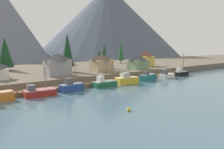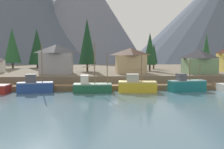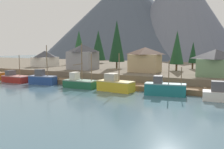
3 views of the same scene
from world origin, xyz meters
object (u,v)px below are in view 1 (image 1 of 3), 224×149
Objects in this scene: fishing_boat_green at (104,83)px; house_tan at (102,63)px; fishing_boat_white at (166,75)px; fishing_boat_black at (181,73)px; house_grey at (57,64)px; conifer_near_right at (121,51)px; conifer_mid_right at (99,56)px; conifer_back_right at (5,52)px; fishing_boat_red at (39,92)px; conifer_near_left at (104,54)px; house_green at (138,62)px; conifer_back_left at (67,50)px; house_yellow at (146,58)px; channel_buoy at (129,109)px; fishing_boat_yellow at (127,80)px; fishing_boat_teal at (148,77)px; fishing_boat_blue at (71,87)px.

fishing_boat_green reaches higher than house_tan.
fishing_boat_black reaches higher than fishing_boat_white.
house_grey is 0.69× the size of conifer_near_right.
conifer_back_right reaches higher than conifer_mid_right.
fishing_boat_red is 32.43m from house_tan.
conifer_near_left is 0.92× the size of conifer_near_right.
house_grey is at bearing 160.46° from fishing_boat_black.
conifer_near_right reaches higher than house_green.
conifer_back_left is (-10.66, 6.04, 4.78)m from house_tan.
conifer_near_right is (1.02, 19.01, 2.79)m from house_yellow.
fishing_boat_white is 10.52× the size of channel_buoy.
house_tan is at bearing 30.27° from fishing_boat_red.
fishing_boat_yellow is 1.00× the size of fishing_boat_white.
conifer_mid_right reaches higher than fishing_boat_green.
fishing_boat_red is 0.81× the size of fishing_boat_black.
conifer_back_left reaches higher than fishing_boat_yellow.
fishing_boat_yellow is at bearing 174.15° from fishing_boat_white.
fishing_boat_white is (9.76, -0.13, -0.25)m from fishing_boat_teal.
fishing_boat_black is 48.35m from house_grey.
conifer_mid_right is 59.59m from channel_buoy.
fishing_boat_red is 46.56m from house_green.
conifer_near_left is at bearing -110.03° from conifer_mid_right.
house_tan is at bearing 3.33° from house_grey.
channel_buoy is (-28.81, -51.71, -6.81)m from conifer_mid_right.
fishing_boat_teal is 0.95× the size of house_grey.
conifer_mid_right reaches higher than fishing_boat_blue.
fishing_boat_yellow is at bearing -127.88° from conifer_near_right.
house_tan is 37.31m from conifer_near_right.
fishing_boat_yellow reaches higher than fishing_boat_red.
house_green is at bearing 49.33° from fishing_boat_teal.
fishing_boat_white is (47.02, -0.09, 0.04)m from fishing_boat_red.
fishing_boat_black is 0.70× the size of conifer_back_right.
conifer_near_left reaches higher than fishing_boat_blue.
fishing_boat_blue is at bearing 173.51° from fishing_boat_white.
house_green is at bearing -8.61° from house_tan.
fishing_boat_yellow is 0.95× the size of conifer_mid_right.
fishing_boat_green is at bearing -175.39° from fishing_boat_yellow.
fishing_boat_blue is at bearing -158.45° from house_yellow.
conifer_back_right is (-43.57, 26.74, 4.08)m from house_green.
channel_buoy is at bearing -101.93° from conifer_back_left.
fishing_boat_teal is 9.76m from fishing_boat_white.
fishing_boat_white is at bearing 6.69° from fishing_boat_yellow.
fishing_boat_yellow is 0.71× the size of conifer_near_left.
fishing_boat_red is at bearing -164.54° from house_green.
fishing_boat_blue reaches higher than fishing_boat_teal.
conifer_mid_right reaches higher than fishing_boat_red.
house_grey is 25.45m from conifer_near_left.
conifer_back_right reaches higher than fishing_boat_white.
fishing_boat_teal is 19.69m from fishing_boat_black.
house_tan is at bearing -41.58° from conifer_back_right.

